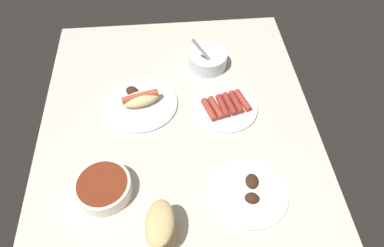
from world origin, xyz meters
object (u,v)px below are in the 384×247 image
object	(u,v)px
plate_sausages	(226,107)
bread_stack	(161,227)
bowl_coleslaw	(208,59)
plate_grilled_meat	(250,192)
plate_hotdog_assembled	(141,101)
bowl_chili	(103,187)

from	to	relation	value
plate_sausages	bread_stack	xyz separation A→B (cm)	(41.38, -23.03, 4.30)
bowl_coleslaw	bread_stack	world-z (taller)	bowl_coleslaw
plate_grilled_meat	plate_hotdog_assembled	world-z (taller)	plate_hotdog_assembled
bowl_chili	plate_hotdog_assembled	bearing A→B (deg)	162.39
bowl_chili	bread_stack	distance (cm)	21.13
plate_grilled_meat	bowl_coleslaw	distance (cm)	53.97
plate_sausages	bread_stack	distance (cm)	47.55
bowl_coleslaw	bowl_chili	bearing A→B (deg)	-35.39
plate_sausages	bowl_coleslaw	xyz separation A→B (cm)	(-21.89, -3.66, 2.13)
plate_sausages	bread_stack	world-z (taller)	bread_stack
plate_grilled_meat	bread_stack	distance (cm)	27.33
plate_grilled_meat	bowl_chili	world-z (taller)	bowl_chili
plate_hotdog_assembled	bread_stack	distance (cm)	46.33
plate_sausages	bowl_coleslaw	bearing A→B (deg)	-170.50
bread_stack	bowl_coleslaw	bearing A→B (deg)	162.98
bowl_coleslaw	bowl_chili	distance (cm)	60.61
plate_sausages	plate_hotdog_assembled	bearing A→B (deg)	-98.86
plate_grilled_meat	bread_stack	size ratio (longest dim) A/B	1.66
plate_hotdog_assembled	bread_stack	world-z (taller)	bread_stack
plate_hotdog_assembled	bowl_coleslaw	world-z (taller)	bowl_coleslaw
bowl_coleslaw	plate_grilled_meat	bearing A→B (deg)	6.13
plate_hotdog_assembled	bowl_coleslaw	size ratio (longest dim) A/B	1.56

